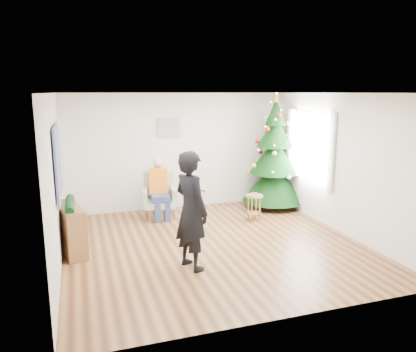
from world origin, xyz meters
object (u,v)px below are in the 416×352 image
object	(u,v)px
standing_man	(191,211)
console	(72,229)
stool	(254,207)
armchair	(160,201)
christmas_tree	(274,157)

from	to	relation	value
standing_man	console	bearing A→B (deg)	33.82
stool	standing_man	size ratio (longest dim) A/B	0.30
armchair	standing_man	xyz separation A→B (m)	(-0.05, -2.64, 0.55)
christmas_tree	standing_man	distance (m)	3.83
stool	console	world-z (taller)	console
christmas_tree	standing_man	bearing A→B (deg)	-135.61
stool	armchair	bearing A→B (deg)	156.26
christmas_tree	standing_man	world-z (taller)	christmas_tree
armchair	console	distance (m)	2.28
christmas_tree	stool	world-z (taller)	christmas_tree
standing_man	console	world-z (taller)	standing_man
stool	console	size ratio (longest dim) A/B	0.54
stool	console	xyz separation A→B (m)	(-3.58, -0.65, 0.12)
console	standing_man	bearing A→B (deg)	-46.24
christmas_tree	armchair	bearing A→B (deg)	-179.23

